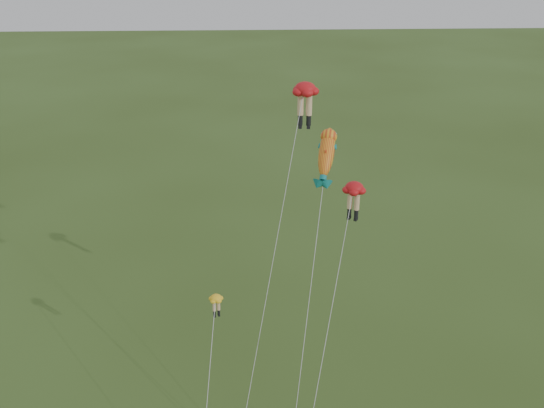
{
  "coord_description": "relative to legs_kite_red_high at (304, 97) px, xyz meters",
  "views": [
    {
      "loc": [
        -1.23,
        -23.59,
        26.83
      ],
      "look_at": [
        0.02,
        6.0,
        13.11
      ],
      "focal_mm": 40.0,
      "sensor_mm": 36.0,
      "label": 1
    }
  ],
  "objects": [
    {
      "name": "legs_kite_red_high",
      "position": [
        0.0,
        0.0,
        0.0
      ],
      "size": [
        5.27,
        10.98,
        18.73
      ],
      "rotation": [
        0.0,
        0.0,
        -0.14
      ],
      "color": "red",
      "rests_on": "ground"
    },
    {
      "name": "legs_kite_red_mid",
      "position": [
        2.63,
        -2.79,
        -4.99
      ],
      "size": [
        5.04,
        11.53,
        13.67
      ],
      "rotation": [
        0.0,
        0.0,
        -0.52
      ],
      "color": "red",
      "rests_on": "ground"
    },
    {
      "name": "legs_kite_yellow",
      "position": [
        -5.23,
        -6.16,
        -10.37
      ],
      "size": [
        1.56,
        7.8,
        8.4
      ],
      "rotation": [
        0.0,
        0.0,
        0.35
      ],
      "color": "yellow",
      "rests_on": "ground"
    },
    {
      "name": "fish_kite",
      "position": [
        0.76,
        -4.6,
        -1.82
      ],
      "size": [
        3.36,
        9.16,
        17.5
      ],
      "rotation": [
        0.82,
        0.0,
        -0.27
      ],
      "color": "orange",
      "rests_on": "ground"
    }
  ]
}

